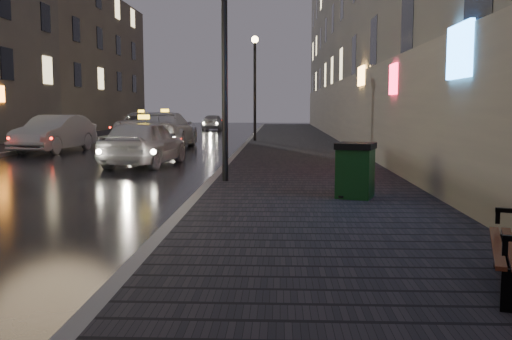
% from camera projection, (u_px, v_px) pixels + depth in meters
% --- Properties ---
extents(ground, '(120.00, 120.00, 0.00)m').
position_uv_depth(ground, '(43.00, 250.00, 7.52)').
color(ground, black).
rests_on(ground, ground).
extents(sidewalk, '(4.60, 58.00, 0.15)m').
position_uv_depth(sidewalk, '(295.00, 143.00, 28.20)').
color(sidewalk, black).
rests_on(sidewalk, ground).
extents(curb, '(0.20, 58.00, 0.15)m').
position_uv_depth(curb, '(247.00, 143.00, 28.30)').
color(curb, slate).
rests_on(curb, ground).
extents(sidewalk_far, '(2.40, 58.00, 0.15)m').
position_uv_depth(sidewalk_far, '(45.00, 143.00, 28.72)').
color(sidewalk_far, black).
rests_on(sidewalk_far, ground).
extents(curb_far, '(0.20, 58.00, 0.15)m').
position_uv_depth(curb_far, '(71.00, 143.00, 28.67)').
color(curb_far, slate).
rests_on(curb_far, ground).
extents(building_near, '(1.80, 50.00, 13.00)m').
position_uv_depth(building_near, '(352.00, 22.00, 31.33)').
color(building_near, '#605B54').
rests_on(building_near, ground).
extents(building_far_c, '(6.00, 22.00, 11.00)m').
position_uv_depth(building_far_c, '(75.00, 62.00, 46.20)').
color(building_far_c, '#6B6051').
rests_on(building_far_c, ground).
extents(lamp_near, '(0.36, 0.36, 5.28)m').
position_uv_depth(lamp_near, '(224.00, 36.00, 13.02)').
color(lamp_near, black).
rests_on(lamp_near, sidewalk).
extents(lamp_far, '(0.36, 0.36, 5.28)m').
position_uv_depth(lamp_far, '(255.00, 75.00, 28.90)').
color(lamp_far, black).
rests_on(lamp_far, sidewalk).
extents(trash_bin, '(0.87, 0.87, 1.05)m').
position_uv_depth(trash_bin, '(355.00, 170.00, 10.86)').
color(trash_bin, black).
rests_on(trash_bin, sidewalk).
extents(taxi_near, '(2.23, 4.53, 1.49)m').
position_uv_depth(taxi_near, '(144.00, 142.00, 18.23)').
color(taxi_near, silver).
rests_on(taxi_near, ground).
extents(car_left_mid, '(2.14, 4.82, 1.54)m').
position_uv_depth(car_left_mid, '(55.00, 133.00, 23.74)').
color(car_left_mid, '#98979F').
rests_on(car_left_mid, ground).
extents(taxi_mid, '(2.32, 5.66, 1.64)m').
position_uv_depth(taxi_mid, '(165.00, 130.00, 25.97)').
color(taxi_mid, white).
rests_on(taxi_mid, ground).
extents(taxi_far, '(2.83, 5.68, 1.55)m').
position_uv_depth(taxi_far, '(141.00, 125.00, 35.17)').
color(taxi_far, silver).
rests_on(taxi_far, ground).
extents(car_far, '(1.53, 3.80, 1.30)m').
position_uv_depth(car_far, '(213.00, 122.00, 45.49)').
color(car_far, '#9A98A0').
rests_on(car_far, ground).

